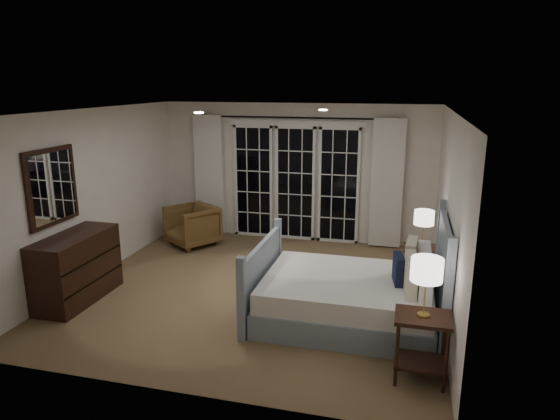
% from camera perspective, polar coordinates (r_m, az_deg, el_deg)
% --- Properties ---
extents(floor, '(5.00, 5.00, 0.00)m').
position_cam_1_polar(floor, '(7.18, -2.70, -9.08)').
color(floor, olive).
rests_on(floor, ground).
extents(ceiling, '(5.00, 5.00, 0.00)m').
position_cam_1_polar(ceiling, '(6.59, -2.96, 11.25)').
color(ceiling, silver).
rests_on(ceiling, wall_back).
extents(wall_left, '(0.02, 5.00, 2.50)m').
position_cam_1_polar(wall_left, '(7.88, -20.49, 1.70)').
color(wall_left, white).
rests_on(wall_left, floor).
extents(wall_right, '(0.02, 5.00, 2.50)m').
position_cam_1_polar(wall_right, '(6.51, 18.69, -0.70)').
color(wall_right, white).
rests_on(wall_right, floor).
extents(wall_back, '(5.00, 0.02, 2.50)m').
position_cam_1_polar(wall_back, '(9.15, 1.81, 4.29)').
color(wall_back, white).
rests_on(wall_back, floor).
extents(wall_front, '(5.00, 0.02, 2.50)m').
position_cam_1_polar(wall_front, '(4.56, -12.19, -6.68)').
color(wall_front, white).
rests_on(wall_front, floor).
extents(french_doors, '(2.50, 0.04, 2.20)m').
position_cam_1_polar(french_doors, '(9.14, 1.75, 3.26)').
color(french_doors, black).
rests_on(french_doors, wall_back).
extents(curtain_rod, '(3.50, 0.03, 0.03)m').
position_cam_1_polar(curtain_rod, '(8.93, 1.72, 10.51)').
color(curtain_rod, black).
rests_on(curtain_rod, wall_back).
extents(curtain_left, '(0.55, 0.10, 2.25)m').
position_cam_1_polar(curtain_left, '(9.54, -8.09, 3.97)').
color(curtain_left, silver).
rests_on(curtain_left, curtain_rod).
extents(curtain_right, '(0.55, 0.10, 2.25)m').
position_cam_1_polar(curtain_right, '(8.84, 12.14, 2.95)').
color(curtain_right, silver).
rests_on(curtain_right, curtain_rod).
extents(downlight_a, '(0.12, 0.12, 0.01)m').
position_cam_1_polar(downlight_a, '(6.99, 4.93, 11.32)').
color(downlight_a, white).
rests_on(downlight_a, ceiling).
extents(downlight_b, '(0.12, 0.12, 0.01)m').
position_cam_1_polar(downlight_b, '(6.43, -9.25, 10.91)').
color(downlight_b, white).
rests_on(downlight_b, ceiling).
extents(bed, '(2.24, 1.61, 1.31)m').
position_cam_1_polar(bed, '(6.26, 8.28, -9.63)').
color(bed, '#8792A3').
rests_on(bed, floor).
extents(nightstand_left, '(0.53, 0.42, 0.69)m').
position_cam_1_polar(nightstand_left, '(5.19, 15.87, -13.85)').
color(nightstand_left, black).
rests_on(nightstand_left, floor).
extents(nightstand_right, '(0.49, 0.39, 0.64)m').
position_cam_1_polar(nightstand_right, '(7.29, 15.79, -5.72)').
color(nightstand_right, black).
rests_on(nightstand_right, floor).
extents(lamp_left, '(0.30, 0.30, 0.58)m').
position_cam_1_polar(lamp_left, '(4.90, 16.43, -6.63)').
color(lamp_left, tan).
rests_on(lamp_left, nightstand_left).
extents(lamp_right, '(0.27, 0.27, 0.53)m').
position_cam_1_polar(lamp_right, '(7.10, 16.14, -0.91)').
color(lamp_right, tan).
rests_on(lamp_right, nightstand_right).
extents(armchair, '(1.08, 1.09, 0.72)m').
position_cam_1_polar(armchair, '(9.08, -9.99, -1.77)').
color(armchair, brown).
rests_on(armchair, floor).
extents(dresser, '(0.55, 1.29, 0.91)m').
position_cam_1_polar(dresser, '(7.23, -22.22, -6.13)').
color(dresser, black).
rests_on(dresser, floor).
extents(mirror, '(0.05, 0.85, 1.00)m').
position_cam_1_polar(mirror, '(7.09, -24.60, 2.43)').
color(mirror, black).
rests_on(mirror, wall_left).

